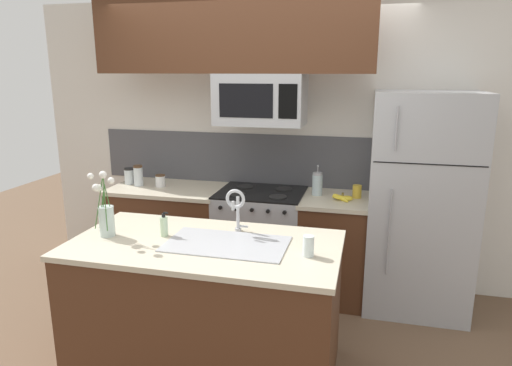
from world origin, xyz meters
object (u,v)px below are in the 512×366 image
at_px(storage_jar_short, 160,181).
at_px(coffee_tin, 357,192).
at_px(refrigerator, 420,203).
at_px(storage_jar_tall, 130,176).
at_px(french_press, 317,184).
at_px(storage_jar_medium, 138,176).
at_px(flower_vase, 106,217).
at_px(stove_range, 261,240).
at_px(sink_faucet, 236,205).
at_px(dish_soap_bottle, 164,226).
at_px(banana_bunch, 343,198).
at_px(drinking_glass, 308,246).
at_px(microwave, 261,99).

relative_size(storage_jar_short, coffee_tin, 1.03).
relative_size(refrigerator, storage_jar_tall, 11.76).
bearing_deg(french_press, storage_jar_short, -177.60).
xyz_separation_m(storage_jar_medium, flower_vase, (0.45, -1.28, 0.04)).
relative_size(stove_range, sink_faucet, 3.04).
xyz_separation_m(storage_jar_tall, storage_jar_medium, (0.12, -0.04, 0.02)).
height_order(stove_range, coffee_tin, coffee_tin).
bearing_deg(refrigerator, sink_faucet, -140.22).
height_order(coffee_tin, dish_soap_bottle, dish_soap_bottle).
xyz_separation_m(coffee_tin, sink_faucet, (-0.75, -1.08, 0.14)).
bearing_deg(banana_bunch, drinking_glass, -95.47).
bearing_deg(storage_jar_short, refrigerator, 0.52).
distance_m(microwave, banana_bunch, 1.08).
relative_size(storage_jar_medium, flower_vase, 0.43).
height_order(refrigerator, flower_vase, refrigerator).
distance_m(storage_jar_medium, french_press, 1.68).
bearing_deg(sink_faucet, storage_jar_medium, 141.23).
xyz_separation_m(stove_range, storage_jar_short, (-0.97, -0.00, 0.50)).
bearing_deg(microwave, coffee_tin, 4.89).
relative_size(sink_faucet, flower_vase, 0.67).
height_order(banana_bunch, drinking_glass, drinking_glass).
height_order(refrigerator, dish_soap_bottle, refrigerator).
xyz_separation_m(storage_jar_tall, banana_bunch, (2.02, -0.09, -0.05)).
height_order(coffee_tin, flower_vase, flower_vase).
height_order(microwave, storage_jar_tall, microwave).
bearing_deg(drinking_glass, storage_jar_tall, 144.95).
distance_m(storage_jar_medium, drinking_glass, 2.20).
bearing_deg(french_press, refrigerator, -2.69).
height_order(storage_jar_medium, french_press, french_press).
distance_m(french_press, flower_vase, 1.82).
distance_m(microwave, storage_jar_tall, 1.50).
relative_size(microwave, french_press, 2.79).
bearing_deg(drinking_glass, stove_range, 114.61).
height_order(storage_jar_tall, coffee_tin, storage_jar_tall).
xyz_separation_m(storage_jar_tall, drinking_glass, (1.90, -1.33, -0.01)).
bearing_deg(sink_faucet, french_press, 69.35).
relative_size(refrigerator, storage_jar_short, 16.05).
xyz_separation_m(banana_bunch, french_press, (-0.23, 0.12, 0.08)).
xyz_separation_m(microwave, coffee_tin, (0.83, 0.07, -0.77)).
bearing_deg(storage_jar_medium, refrigerator, 0.86).
bearing_deg(microwave, drinking_glass, -65.04).
distance_m(microwave, sink_faucet, 1.19).
bearing_deg(stove_range, storage_jar_short, -179.94).
distance_m(storage_jar_tall, storage_jar_medium, 0.13).
distance_m(storage_jar_short, flower_vase, 1.32).
distance_m(storage_jar_short, dish_soap_bottle, 1.35).
relative_size(storage_jar_medium, french_press, 0.73).
bearing_deg(coffee_tin, dish_soap_bottle, -133.64).
distance_m(microwave, dish_soap_bottle, 1.45).
bearing_deg(sink_faucet, banana_bunch, 56.63).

